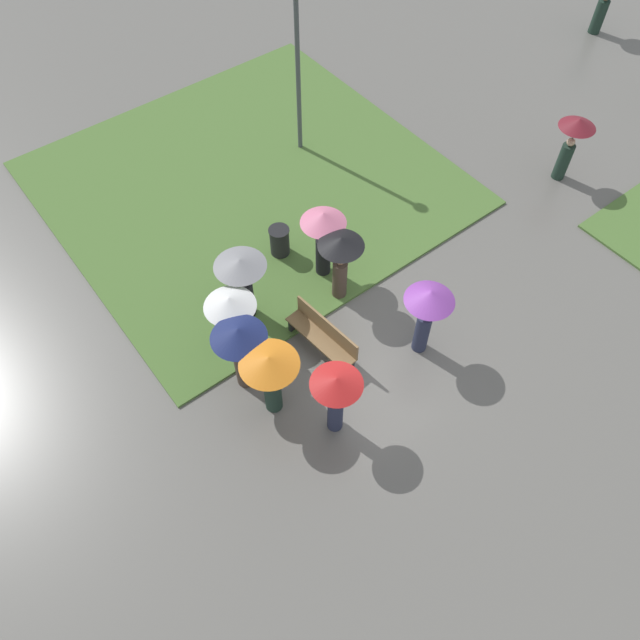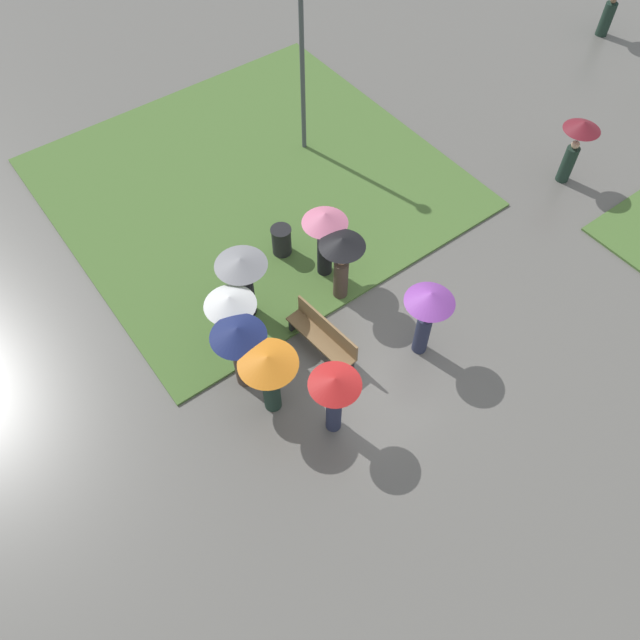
# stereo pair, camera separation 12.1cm
# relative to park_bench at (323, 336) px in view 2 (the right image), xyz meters

# --- Properties ---
(ground_plane) EXTENTS (90.00, 90.00, 0.00)m
(ground_plane) POSITION_rel_park_bench_xyz_m (0.81, 0.90, -0.47)
(ground_plane) COLOR #66635E
(lawn_patch_near) EXTENTS (9.41, 9.69, 0.06)m
(lawn_patch_near) POSITION_rel_park_bench_xyz_m (-5.34, 1.63, -0.44)
(lawn_patch_near) COLOR #4C7033
(lawn_patch_near) RESTS_ON ground_plane
(park_bench) EXTENTS (1.82, 0.58, 0.90)m
(park_bench) POSITION_rel_park_bench_xyz_m (0.00, 0.00, 0.00)
(park_bench) COLOR brown
(park_bench) RESTS_ON ground_plane
(lamp_post) EXTENTS (0.32, 0.32, 4.48)m
(lamp_post) POSITION_rel_park_bench_xyz_m (-5.66, 3.60, 2.40)
(lamp_post) COLOR #474C51
(lamp_post) RESTS_ON ground_plane
(trash_bin) EXTENTS (0.50, 0.50, 0.81)m
(trash_bin) POSITION_rel_park_bench_xyz_m (-2.79, 0.87, -0.06)
(trash_bin) COLOR #232326
(trash_bin) RESTS_ON ground_plane
(crowd_person_navy) EXTENTS (1.10, 1.10, 1.85)m
(crowd_person_navy) POSITION_rel_park_bench_xyz_m (-0.35, -1.75, 0.86)
(crowd_person_navy) COLOR #47382D
(crowd_person_navy) RESTS_ON ground_plane
(crowd_person_grey) EXTENTS (1.10, 1.10, 1.83)m
(crowd_person_grey) POSITION_rel_park_bench_xyz_m (-1.77, -0.78, 0.76)
(crowd_person_grey) COLOR black
(crowd_person_grey) RESTS_ON ground_plane
(crowd_person_pink) EXTENTS (1.02, 1.02, 1.92)m
(crowd_person_pink) POSITION_rel_park_bench_xyz_m (-1.70, 1.32, 0.93)
(crowd_person_pink) COLOR black
(crowd_person_pink) RESTS_ON ground_plane
(crowd_person_orange) EXTENTS (1.14, 1.14, 1.80)m
(crowd_person_orange) POSITION_rel_park_bench_xyz_m (0.49, -1.64, 0.87)
(crowd_person_orange) COLOR #1E3328
(crowd_person_orange) RESTS_ON ground_plane
(crowd_person_purple) EXTENTS (1.01, 1.01, 1.92)m
(crowd_person_purple) POSITION_rel_park_bench_xyz_m (1.24, 1.65, 0.97)
(crowd_person_purple) COLOR #282D47
(crowd_person_purple) RESTS_ON ground_plane
(crowd_person_red) EXTENTS (0.98, 0.98, 1.82)m
(crowd_person_red) POSITION_rel_park_bench_xyz_m (1.58, -0.94, 0.84)
(crowd_person_red) COLOR #282D47
(crowd_person_red) RESTS_ON ground_plane
(crowd_person_white) EXTENTS (1.05, 1.05, 1.78)m
(crowd_person_white) POSITION_rel_park_bench_xyz_m (-1.11, -1.46, 0.79)
(crowd_person_white) COLOR slate
(crowd_person_white) RESTS_ON ground_plane
(crowd_person_black) EXTENTS (1.00, 1.00, 1.89)m
(crowd_person_black) POSITION_rel_park_bench_xyz_m (-0.93, 1.19, 0.88)
(crowd_person_black) COLOR #47382D
(crowd_person_black) RESTS_ON ground_plane
(lone_walker_far_path) EXTENTS (0.98, 0.98, 1.77)m
(lone_walker_far_path) POSITION_rel_park_bench_xyz_m (-4.47, 14.97, 0.67)
(lone_walker_far_path) COLOR #1E3328
(lone_walker_far_path) RESTS_ON ground_plane
(lone_walker_near_lawn) EXTENTS (0.92, 0.92, 1.83)m
(lone_walker_near_lawn) POSITION_rel_park_bench_xyz_m (-0.50, 8.34, 0.80)
(lone_walker_near_lawn) COLOR #1E3328
(lone_walker_near_lawn) RESTS_ON ground_plane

